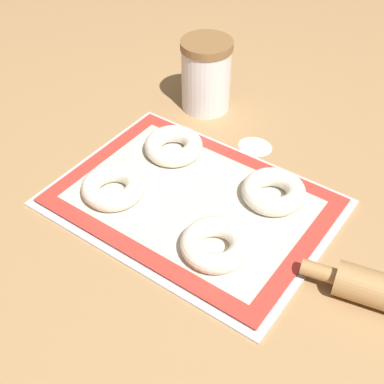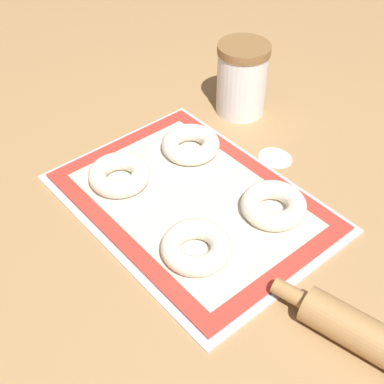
{
  "view_description": "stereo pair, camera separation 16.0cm",
  "coord_description": "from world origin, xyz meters",
  "px_view_note": "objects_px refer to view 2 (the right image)",
  "views": [
    {
      "loc": [
        0.38,
        -0.51,
        0.63
      ],
      "look_at": [
        0.0,
        0.02,
        0.03
      ],
      "focal_mm": 50.0,
      "sensor_mm": 36.0,
      "label": 1
    },
    {
      "loc": [
        0.5,
        -0.41,
        0.63
      ],
      "look_at": [
        0.0,
        0.02,
        0.03
      ],
      "focal_mm": 50.0,
      "sensor_mm": 36.0,
      "label": 2
    }
  ],
  "objects_px": {
    "bagel_front_left": "(119,175)",
    "baking_tray": "(192,202)",
    "bagel_back_left": "(191,144)",
    "bagel_back_right": "(274,205)",
    "bagel_front_right": "(196,247)",
    "flour_canister": "(242,79)"
  },
  "relations": [
    {
      "from": "bagel_front_right",
      "to": "flour_canister",
      "type": "distance_m",
      "value": 0.42
    },
    {
      "from": "bagel_front_left",
      "to": "baking_tray",
      "type": "bearing_deg",
      "value": 30.36
    },
    {
      "from": "bagel_front_right",
      "to": "bagel_back_right",
      "type": "height_order",
      "value": "same"
    },
    {
      "from": "baking_tray",
      "to": "flour_canister",
      "type": "relative_size",
      "value": 3.11
    },
    {
      "from": "bagel_back_right",
      "to": "bagel_front_right",
      "type": "bearing_deg",
      "value": -94.87
    },
    {
      "from": "bagel_front_left",
      "to": "bagel_back_right",
      "type": "height_order",
      "value": "same"
    },
    {
      "from": "baking_tray",
      "to": "bagel_front_right",
      "type": "height_order",
      "value": "bagel_front_right"
    },
    {
      "from": "bagel_front_left",
      "to": "flour_canister",
      "type": "bearing_deg",
      "value": 96.17
    },
    {
      "from": "baking_tray",
      "to": "bagel_front_left",
      "type": "relative_size",
      "value": 4.27
    },
    {
      "from": "bagel_back_left",
      "to": "bagel_back_right",
      "type": "bearing_deg",
      "value": -0.4
    },
    {
      "from": "bagel_front_left",
      "to": "bagel_back_right",
      "type": "xyz_separation_m",
      "value": [
        0.23,
        0.15,
        0.0
      ]
    },
    {
      "from": "baking_tray",
      "to": "bagel_back_left",
      "type": "distance_m",
      "value": 0.13
    },
    {
      "from": "bagel_front_left",
      "to": "flour_canister",
      "type": "relative_size",
      "value": 0.73
    },
    {
      "from": "bagel_front_left",
      "to": "bagel_back_left",
      "type": "xyz_separation_m",
      "value": [
        0.01,
        0.15,
        0.0
      ]
    },
    {
      "from": "bagel_front_left",
      "to": "flour_canister",
      "type": "height_order",
      "value": "flour_canister"
    },
    {
      "from": "bagel_front_right",
      "to": "bagel_back_right",
      "type": "distance_m",
      "value": 0.16
    },
    {
      "from": "bagel_back_left",
      "to": "flour_canister",
      "type": "height_order",
      "value": "flour_canister"
    },
    {
      "from": "bagel_front_right",
      "to": "bagel_back_right",
      "type": "bearing_deg",
      "value": 85.13
    },
    {
      "from": "baking_tray",
      "to": "bagel_back_left",
      "type": "height_order",
      "value": "bagel_back_left"
    },
    {
      "from": "bagel_back_left",
      "to": "bagel_back_right",
      "type": "relative_size",
      "value": 1.0
    },
    {
      "from": "bagel_back_right",
      "to": "flour_canister",
      "type": "height_order",
      "value": "flour_canister"
    },
    {
      "from": "baking_tray",
      "to": "bagel_front_left",
      "type": "distance_m",
      "value": 0.14
    }
  ]
}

